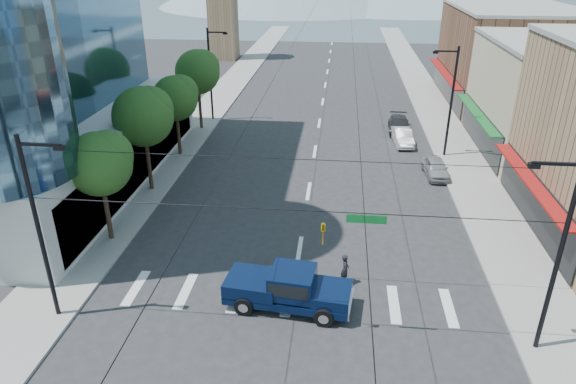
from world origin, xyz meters
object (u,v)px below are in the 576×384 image
(pedestrian, at_px, (345,269))
(parked_car_far, at_px, (399,125))
(pickup_truck, at_px, (288,288))
(parked_car_mid, at_px, (403,137))
(parked_car_near, at_px, (436,168))

(pedestrian, xyz_separation_m, parked_car_far, (5.02, 25.08, -0.17))
(pickup_truck, relative_size, parked_car_far, 1.33)
(pickup_truck, height_order, parked_car_mid, pickup_truck)
(parked_car_near, distance_m, parked_car_far, 10.50)
(parked_car_near, height_order, parked_car_far, parked_car_far)
(parked_car_far, bearing_deg, pickup_truck, -103.68)
(pickup_truck, height_order, pedestrian, pickup_truck)
(pedestrian, height_order, parked_car_near, pedestrian)
(pedestrian, distance_m, parked_car_near, 16.24)
(parked_car_mid, height_order, parked_car_far, same)
(parked_car_mid, xyz_separation_m, parked_car_far, (0.00, 3.45, -0.00))
(parked_car_near, bearing_deg, pedestrian, -119.24)
(parked_car_near, bearing_deg, parked_car_mid, 100.21)
(pedestrian, bearing_deg, parked_car_near, -29.70)
(pedestrian, bearing_deg, pickup_truck, 123.69)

